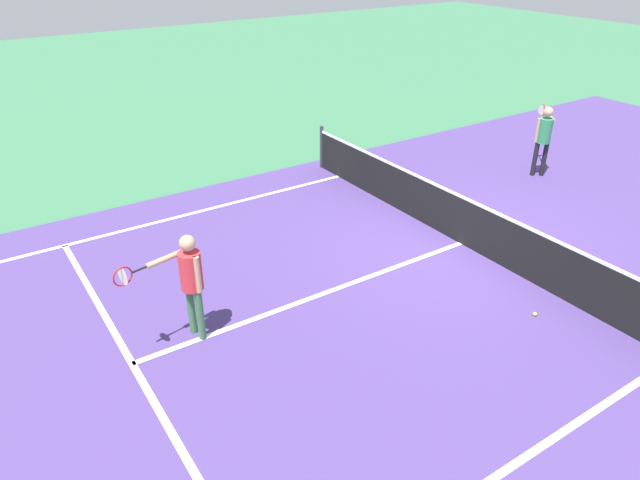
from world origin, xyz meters
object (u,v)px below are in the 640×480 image
at_px(net, 464,220).
at_px(player_far, 544,133).
at_px(player_near, 189,276).
at_px(tennis_ball_near_net, 535,314).

relative_size(net, player_far, 5.79).
bearing_deg(net, player_far, 110.05).
height_order(player_near, player_far, player_far).
xyz_separation_m(player_far, tennis_ball_near_net, (3.86, -4.90, -1.02)).
bearing_deg(tennis_ball_near_net, player_far, 128.21).
relative_size(player_near, player_far, 0.99).
bearing_deg(player_near, tennis_ball_near_net, 62.05).
height_order(net, player_near, player_near).
bearing_deg(player_near, net, 88.88).
relative_size(player_near, tennis_ball_near_net, 25.41).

